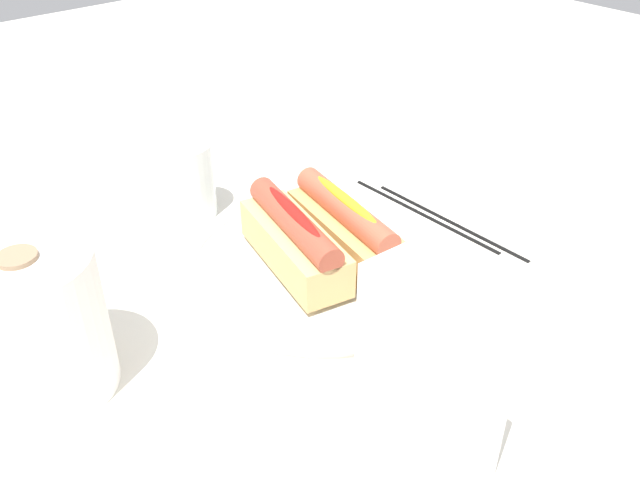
% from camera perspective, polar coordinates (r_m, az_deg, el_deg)
% --- Properties ---
extents(ground_plane, '(2.40, 2.40, 0.00)m').
position_cam_1_polar(ground_plane, '(0.69, 1.89, -3.97)').
color(ground_plane, silver).
extents(serving_bowl, '(0.27, 0.27, 0.03)m').
position_cam_1_polar(serving_bowl, '(0.69, -0.00, -2.43)').
color(serving_bowl, silver).
rests_on(serving_bowl, ground_plane).
extents(hotdog_front, '(0.16, 0.08, 0.06)m').
position_cam_1_polar(hotdog_front, '(0.67, 2.12, 1.11)').
color(hotdog_front, tan).
rests_on(hotdog_front, serving_bowl).
extents(hotdog_back, '(0.16, 0.08, 0.06)m').
position_cam_1_polar(hotdog_back, '(0.65, -2.19, 0.01)').
color(hotdog_back, '#DBB270').
rests_on(hotdog_back, serving_bowl).
extents(water_glass, '(0.07, 0.07, 0.09)m').
position_cam_1_polar(water_glass, '(0.81, -11.27, 4.86)').
color(water_glass, white).
rests_on(water_glass, ground_plane).
extents(paper_towel_roll, '(0.11, 0.11, 0.13)m').
position_cam_1_polar(paper_towel_roll, '(0.59, -22.75, -6.70)').
color(paper_towel_roll, white).
rests_on(paper_towel_roll, ground_plane).
extents(napkin_box, '(0.11, 0.05, 0.15)m').
position_cam_1_polar(napkin_box, '(0.49, 9.10, -11.17)').
color(napkin_box, white).
rests_on(napkin_box, ground_plane).
extents(chopstick_near, '(0.22, 0.01, 0.01)m').
position_cam_1_polar(chopstick_near, '(0.81, 8.72, 2.22)').
color(chopstick_near, black).
rests_on(chopstick_near, ground_plane).
extents(chopstick_far, '(0.22, 0.01, 0.01)m').
position_cam_1_polar(chopstick_far, '(0.81, 10.87, 1.66)').
color(chopstick_far, black).
rests_on(chopstick_far, ground_plane).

